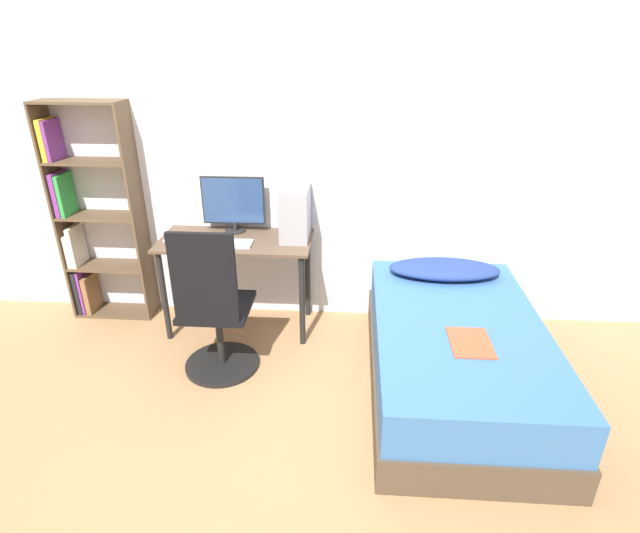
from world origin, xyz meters
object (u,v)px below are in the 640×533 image
bookshelf (89,223)px  keyboard (227,243)px  bed (455,355)px  pc_tower (295,213)px  monitor (233,203)px  office_chair (215,319)px

bookshelf → keyboard: 1.19m
bed → pc_tower: (-1.12, 0.73, 0.70)m
bookshelf → monitor: bookshelf is taller
bookshelf → bed: 2.94m
bookshelf → keyboard: size_ratio=4.76×
bed → keyboard: bearing=161.2°
pc_tower → bookshelf: bearing=177.6°
bookshelf → office_chair: 1.45m
bed → pc_tower: size_ratio=4.75×
office_chair → pc_tower: size_ratio=2.81×
bookshelf → office_chair: size_ratio=1.58×
bookshelf → monitor: size_ratio=3.56×
keyboard → pc_tower: (0.48, 0.18, 0.18)m
bed → keyboard: keyboard is taller
office_chair → bookshelf: bearing=147.2°
bed → pc_tower: 1.51m
monitor → keyboard: bearing=-89.3°
bed → monitor: bearing=152.8°
bed → monitor: (-1.61, 0.82, 0.74)m
office_chair → monitor: bearing=91.1°
pc_tower → keyboard: bearing=-159.3°
bookshelf → office_chair: bookshelf is taller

